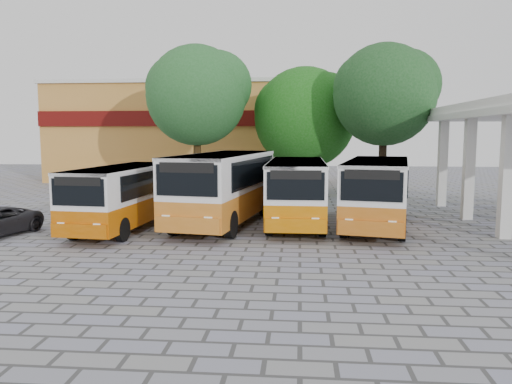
# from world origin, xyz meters

# --- Properties ---
(ground) EXTENTS (90.00, 90.00, 0.00)m
(ground) POSITION_xyz_m (0.00, 0.00, 0.00)
(ground) COLOR gray
(ground) RESTS_ON ground
(shophouse_block) EXTENTS (20.40, 10.40, 8.30)m
(shophouse_block) POSITION_xyz_m (-11.00, 25.99, 4.16)
(shophouse_block) COLOR #C58537
(shophouse_block) RESTS_ON ground
(bus_far_left) EXTENTS (2.87, 7.51, 2.64)m
(bus_far_left) POSITION_xyz_m (-7.39, 2.36, 1.53)
(bus_far_left) COLOR #B45100
(bus_far_left) RESTS_ON ground
(bus_centre_left) EXTENTS (3.97, 9.03, 3.14)m
(bus_centre_left) POSITION_xyz_m (-3.37, 3.82, 1.81)
(bus_centre_left) COLOR #C46E1C
(bus_centre_left) RESTS_ON ground
(bus_centre_right) EXTENTS (2.45, 7.85, 2.82)m
(bus_centre_right) POSITION_xyz_m (-0.16, 4.07, 1.63)
(bus_centre_right) COLOR #C46600
(bus_centre_right) RESTS_ON ground
(bus_far_right) EXTENTS (3.99, 8.40, 2.89)m
(bus_far_right) POSITION_xyz_m (3.28, 3.68, 1.67)
(bus_far_right) COLOR #B85E13
(bus_far_right) RESTS_ON ground
(tree_left) EXTENTS (6.82, 6.49, 9.72)m
(tree_left) POSITION_xyz_m (-6.66, 14.51, 6.69)
(tree_left) COLOR #3E2B12
(tree_left) RESTS_ON ground
(tree_middle) EXTENTS (7.21, 6.86, 8.50)m
(tree_middle) POSITION_xyz_m (0.38, 16.45, 5.29)
(tree_middle) COLOR black
(tree_middle) RESTS_ON ground
(tree_right) EXTENTS (6.33, 6.03, 9.32)m
(tree_right) POSITION_xyz_m (4.99, 12.60, 6.49)
(tree_right) COLOR black
(tree_right) RESTS_ON ground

